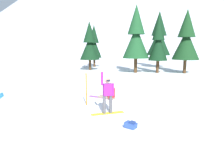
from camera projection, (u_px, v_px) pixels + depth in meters
ground_plane at (65, 117)px, 9.72m from camera, size 800.00×800.00×0.00m
snowboarder_foreground at (107, 94)px, 10.08m from camera, size 1.55×0.93×1.98m
snowboarder_midground at (109, 93)px, 13.01m from camera, size 1.76×1.09×0.98m
backpack_blue at (131, 125)px, 8.42m from camera, size 0.55×0.50×0.28m
trail_marker_pole at (86, 89)px, 11.54m from camera, size 0.06×0.06×1.74m
pine_tree_short at (158, 42)px, 25.12m from camera, size 2.24×2.24×6.70m
pine_tree_leaning at (94, 44)px, 32.75m from camera, size 2.25×2.25×6.29m
pine_tree_twin at (159, 37)px, 31.91m from camera, size 3.47×3.47×8.16m
pine_tree_slender at (90, 44)px, 28.18m from camera, size 2.58×2.58×6.29m
pine_tree_broad at (136, 36)px, 25.22m from camera, size 3.11×3.11×7.87m
pine_tree_tall at (186, 39)px, 24.65m from camera, size 3.10×3.10×7.25m
peak_east_ridge at (57, 18)px, 263.37m from camera, size 133.84×133.84×71.05m
peak_central_summit at (198, 10)px, 244.55m from camera, size 153.71×153.71×82.82m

